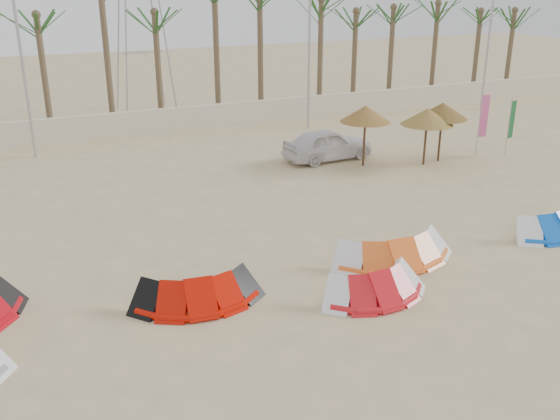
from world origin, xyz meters
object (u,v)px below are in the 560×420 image
parasol_mid (427,117)px  parasol_right (443,111)px  kite_red_right (370,280)px  kite_orange (388,245)px  kite_red_mid (194,285)px  car (328,144)px  parasol_left (365,114)px  kite_blue (547,218)px

parasol_mid → parasol_right: 0.96m
kite_red_right → kite_orange: size_ratio=0.79×
kite_red_mid → car: car is taller
kite_orange → parasol_left: (4.31, 8.43, 1.87)m
kite_red_right → parasol_left: bearing=59.4°
car → parasol_mid: bearing=-128.7°
kite_red_right → kite_orange: same height
parasol_mid → kite_orange: bearing=-132.4°
parasol_right → parasol_left: bearing=167.4°
kite_red_mid → parasol_left: 13.48m
kite_orange → parasol_mid: parasol_mid is taller
kite_red_mid → parasol_right: (13.73, 7.75, 1.86)m
kite_orange → car: (3.33, 9.90, 0.28)m
kite_red_mid → kite_orange: size_ratio=0.90×
kite_red_mid → kite_blue: bearing=-1.1°
kite_orange → parasol_right: parasol_right is taller
kite_red_right → parasol_mid: 12.63m
parasol_left → parasol_mid: bearing=-20.8°
kite_red_mid → kite_red_right: bearing=-20.7°
kite_red_right → parasol_right: bearing=44.7°
parasol_left → car: size_ratio=0.64×
parasol_right → kite_orange: bearing=-135.4°
kite_orange → car: size_ratio=0.91×
kite_red_mid → kite_blue: same height
kite_orange → car: bearing=71.4°
parasol_mid → kite_red_right: bearing=-132.8°
kite_blue → car: car is taller
kite_red_mid → car: (9.30, 9.99, 0.29)m
parasol_left → kite_blue: bearing=-79.3°
kite_blue → parasol_right: (1.80, 7.97, 1.86)m
kite_orange → parasol_right: 11.05m
kite_blue → parasol_left: parasol_left is taller
kite_red_mid → parasol_left: bearing=39.6°
kite_red_right → parasol_mid: size_ratio=1.20×
kite_red_right → kite_blue: 7.77m
parasol_left → car: parasol_left is taller
parasol_left → parasol_right: (3.45, -0.77, -0.01)m
parasol_left → kite_orange: bearing=-117.1°
kite_red_right → parasol_right: (9.45, 9.36, 1.86)m
kite_red_right → kite_blue: size_ratio=0.84×
kite_orange → kite_red_mid: bearing=-179.1°
kite_orange → car: car is taller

